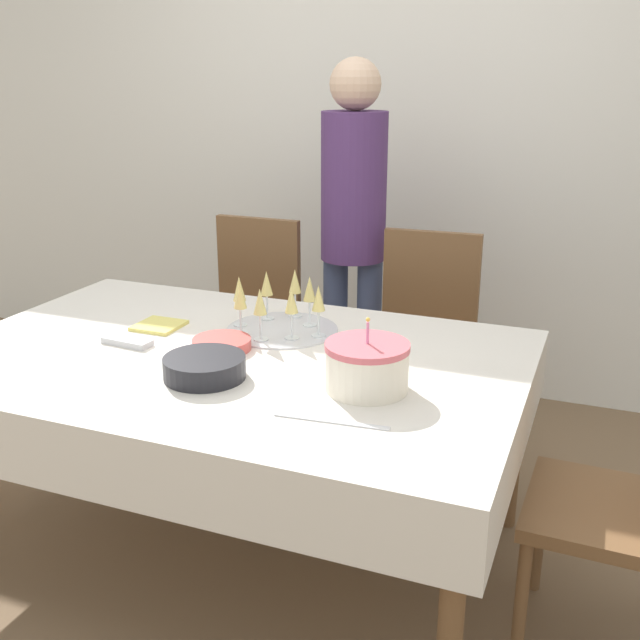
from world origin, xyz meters
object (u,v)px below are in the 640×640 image
at_px(dining_chair_far_left, 249,317).
at_px(plate_stack_main, 205,367).
at_px(dining_chair_far_right, 423,340).
at_px(champagne_tray, 279,308).
at_px(birthday_cake, 367,366).
at_px(plate_stack_dessert, 222,344).
at_px(person_standing, 353,215).

xyz_separation_m(dining_chair_far_left, plate_stack_main, (0.43, -1.11, 0.24)).
distance_m(dining_chair_far_right, champagne_tray, 0.79).
relative_size(birthday_cake, plate_stack_dessert, 1.25).
xyz_separation_m(dining_chair_far_right, person_standing, (-0.37, 0.18, 0.46)).
height_order(champagne_tray, plate_stack_main, champagne_tray).
relative_size(plate_stack_dessert, person_standing, 0.11).
xyz_separation_m(dining_chair_far_left, person_standing, (0.42, 0.18, 0.46)).
height_order(dining_chair_far_left, person_standing, person_standing).
xyz_separation_m(birthday_cake, plate_stack_main, (-0.46, -0.09, -0.04)).
relative_size(dining_chair_far_right, birthday_cake, 4.06).
height_order(dining_chair_far_right, plate_stack_dessert, dining_chair_far_right).
xyz_separation_m(dining_chair_far_left, birthday_cake, (0.89, -1.01, 0.28)).
bearing_deg(dining_chair_far_right, person_standing, 153.88).
relative_size(champagne_tray, plate_stack_dessert, 2.03).
xyz_separation_m(dining_chair_far_right, birthday_cake, (0.09, -1.01, 0.28)).
bearing_deg(person_standing, plate_stack_main, -89.83).
height_order(dining_chair_far_left, plate_stack_main, dining_chair_far_left).
height_order(dining_chair_far_left, champagne_tray, dining_chair_far_left).
relative_size(dining_chair_far_left, champagne_tray, 2.50).
distance_m(plate_stack_main, person_standing, 1.31).
relative_size(plate_stack_main, plate_stack_dessert, 1.27).
bearing_deg(dining_chair_far_left, plate_stack_dessert, -67.83).
distance_m(dining_chair_far_left, birthday_cake, 1.38).
distance_m(birthday_cake, plate_stack_dessert, 0.54).
bearing_deg(person_standing, birthday_cake, -68.91).
bearing_deg(plate_stack_dessert, dining_chair_far_left, 112.17).
distance_m(birthday_cake, person_standing, 1.30).
relative_size(dining_chair_far_left, person_standing, 0.59).
xyz_separation_m(birthday_cake, plate_stack_dessert, (-0.53, 0.13, -0.05)).
bearing_deg(plate_stack_main, person_standing, 90.17).
xyz_separation_m(birthday_cake, person_standing, (-0.46, 1.20, 0.18)).
height_order(champagne_tray, plate_stack_dessert, champagne_tray).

